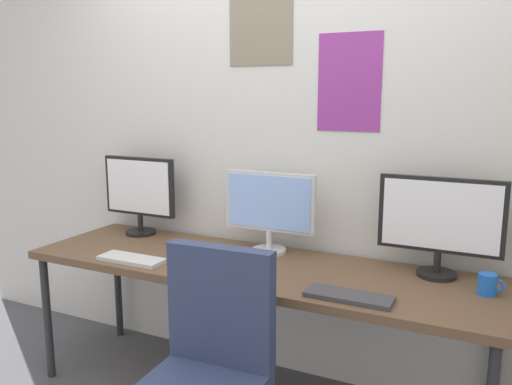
% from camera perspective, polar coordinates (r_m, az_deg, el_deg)
% --- Properties ---
extents(wall_back, '(4.74, 0.11, 2.60)m').
position_cam_1_polar(wall_back, '(2.86, 3.26, 5.40)').
color(wall_back, silver).
rests_on(wall_back, ground_plane).
extents(desk, '(2.34, 0.68, 0.74)m').
position_cam_1_polar(desk, '(2.62, -0.48, -8.80)').
color(desk, brown).
rests_on(desk, ground_plane).
extents(monitor_left, '(0.48, 0.18, 0.46)m').
position_cam_1_polar(monitor_left, '(3.16, -12.65, 0.11)').
color(monitor_left, black).
rests_on(monitor_left, desk).
extents(monitor_center, '(0.50, 0.18, 0.43)m').
position_cam_1_polar(monitor_center, '(2.72, 1.49, -1.65)').
color(monitor_center, silver).
rests_on(monitor_center, desk).
extents(monitor_right, '(0.55, 0.18, 0.46)m').
position_cam_1_polar(monitor_right, '(2.50, 19.51, -2.97)').
color(monitor_right, black).
rests_on(monitor_right, desk).
extents(keyboard_left, '(0.35, 0.13, 0.02)m').
position_cam_1_polar(keyboard_left, '(2.71, -13.47, -7.12)').
color(keyboard_left, silver).
rests_on(keyboard_left, desk).
extents(keyboard_right, '(0.36, 0.13, 0.02)m').
position_cam_1_polar(keyboard_right, '(2.21, 10.14, -11.13)').
color(keyboard_right, '#38383D').
rests_on(keyboard_right, desk).
extents(computer_mouse, '(0.06, 0.10, 0.03)m').
position_cam_1_polar(computer_mouse, '(2.42, -3.22, -8.87)').
color(computer_mouse, black).
rests_on(computer_mouse, desk).
extents(laptop_closed, '(0.32, 0.22, 0.02)m').
position_cam_1_polar(laptop_closed, '(2.67, -3.14, -7.06)').
color(laptop_closed, silver).
rests_on(laptop_closed, desk).
extents(coffee_mug, '(0.11, 0.08, 0.09)m').
position_cam_1_polar(coffee_mug, '(2.41, 24.05, -9.17)').
color(coffee_mug, blue).
rests_on(coffee_mug, desk).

